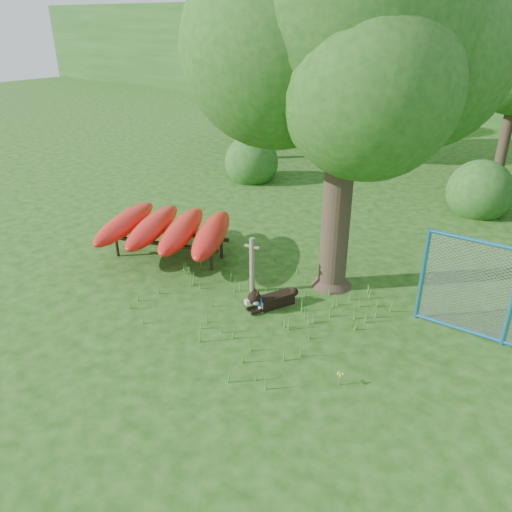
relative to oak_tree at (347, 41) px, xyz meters
The scene contains 10 objects.
ground 5.47m from the oak_tree, 108.99° to the right, with size 80.00×80.00×0.00m, color #19440D.
oak_tree is the anchor object (origin of this frame).
wooden_post 4.35m from the oak_tree, 131.56° to the right, with size 0.32×0.13×1.16m.
kayak_rack 5.44m from the oak_tree, 161.87° to the right, with size 3.83×3.44×0.93m.
husky_dog 4.75m from the oak_tree, 105.42° to the right, with size 0.61×1.04×0.50m.
wildflower_clump 5.47m from the oak_tree, 56.46° to the right, with size 0.11×0.09×0.23m.
bg_tree_a 10.41m from the oak_tree, 135.63° to the left, with size 4.40×4.40×6.70m.
bg_tree_f 14.32m from the oak_tree, 134.04° to the left, with size 3.60×3.60×5.55m.
shrub_left 8.93m from the oak_tree, 141.18° to the left, with size 1.80×1.80×1.80m, color #21541B.
shrub_mid 7.88m from the oak_tree, 80.39° to the left, with size 1.80×1.80×1.80m, color #21541B.
Camera 1 is at (5.40, -5.35, 5.00)m, focal length 35.00 mm.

